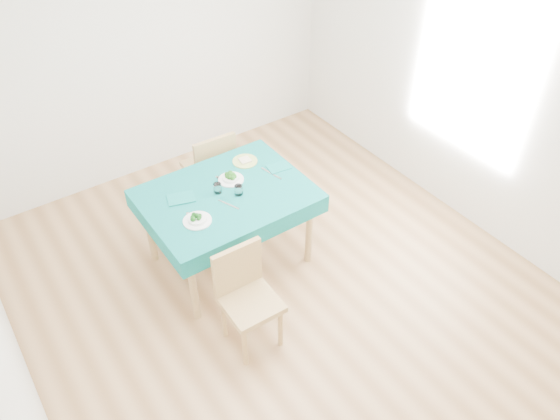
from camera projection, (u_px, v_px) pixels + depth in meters
room_shell at (280, 155)px, 3.79m from camera, size 4.02×4.52×2.73m
table at (229, 228)px, 4.66m from camera, size 1.33×1.01×0.76m
chair_near at (251, 298)px, 3.92m from camera, size 0.40×0.44×0.98m
chair_far at (208, 159)px, 5.19m from camera, size 0.43×0.47×1.04m
bowl_near at (197, 218)px, 4.13m from camera, size 0.22×0.22×0.07m
bowl_far at (231, 177)px, 4.52m from camera, size 0.21×0.21×0.07m
fork_near at (190, 221)px, 4.15m from camera, size 0.07×0.17×0.00m
knife_near at (229, 204)px, 4.30m from camera, size 0.09×0.20×0.00m
fork_far at (224, 182)px, 4.52m from camera, size 0.05×0.18×0.00m
knife_far at (271, 173)px, 4.61m from camera, size 0.07×0.23×0.00m
napkin_near at (181, 198)px, 4.35m from camera, size 0.25×0.21×0.01m
napkin_far at (279, 167)px, 4.67m from camera, size 0.21×0.16×0.01m
tumbler_center at (217, 188)px, 4.39m from camera, size 0.07×0.07×0.08m
tumbler_side at (239, 190)px, 4.37m from camera, size 0.07×0.07×0.08m
side_plate at (245, 161)px, 4.74m from camera, size 0.22×0.22×0.01m
bread_slice at (245, 160)px, 4.73m from camera, size 0.10×0.10×0.01m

